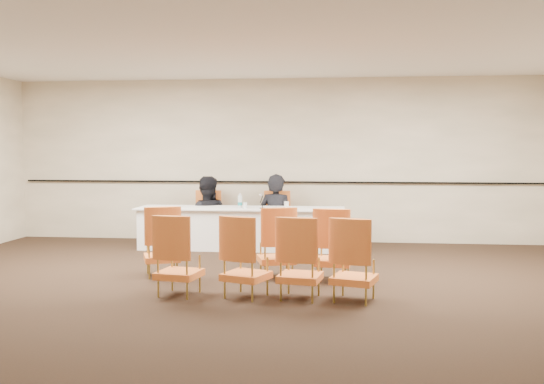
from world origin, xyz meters
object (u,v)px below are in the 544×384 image
(aud_chair_back_right, at_px, (354,259))
(panelist_main_chair, at_px, (276,218))
(panelist_main, at_px, (276,224))
(aud_chair_front_mid, at_px, (276,242))
(microphone, at_px, (262,201))
(panelist_second, at_px, (206,222))
(drinking_glass, at_px, (245,205))
(coffee_cup, at_px, (287,205))
(aud_chair_back_left, at_px, (179,255))
(aud_chair_extra, at_px, (300,257))
(panelist_second_chair, at_px, (206,217))
(water_bottle, at_px, (240,201))
(aud_chair_front_left, at_px, (162,241))
(aud_chair_back_mid, at_px, (246,256))
(panel_table, at_px, (240,228))
(aud_chair_front_right, at_px, (333,244))

(aud_chair_back_right, bearing_deg, panelist_main_chair, 124.30)
(panelist_main, bearing_deg, aud_chair_front_mid, 112.83)
(microphone, distance_m, aud_chair_front_mid, 2.19)
(panelist_second, relative_size, drinking_glass, 16.76)
(coffee_cup, height_order, aud_chair_front_mid, aud_chair_front_mid)
(aud_chair_back_left, distance_m, aud_chair_extra, 1.41)
(drinking_glass, height_order, coffee_cup, coffee_cup)
(panelist_main_chair, relative_size, aud_chair_front_mid, 1.00)
(panelist_second_chair, distance_m, coffee_cup, 1.68)
(drinking_glass, xyz_separation_m, coffee_cup, (0.70, -0.02, 0.01))
(panelist_main_chair, relative_size, water_bottle, 3.82)
(aud_chair_extra, bearing_deg, coffee_cup, 106.91)
(panelist_second_chair, relative_size, water_bottle, 3.82)
(aud_chair_front_left, bearing_deg, coffee_cup, 34.38)
(aud_chair_back_mid, relative_size, aud_chair_extra, 1.00)
(panelist_main, relative_size, coffee_cup, 14.57)
(panelist_second_chair, bearing_deg, aud_chair_back_mid, -71.49)
(panelist_main_chair, xyz_separation_m, aud_chair_front_mid, (0.29, -2.81, 0.00))
(panelist_main_chair, distance_m, aud_chair_front_mid, 2.82)
(aud_chair_extra, bearing_deg, aud_chair_front_left, 160.71)
(panelist_main_chair, distance_m, aud_chair_extra, 3.96)
(coffee_cup, xyz_separation_m, aud_chair_back_mid, (-0.18, -3.23, -0.29))
(panelist_second_chair, relative_size, aud_chair_back_right, 1.00)
(panel_table, height_order, panelist_main_chair, panelist_main_chair)
(aud_chair_back_left, bearing_deg, panelist_second_chair, 108.21)
(drinking_glass, bearing_deg, microphone, -8.35)
(panel_table, height_order, aud_chair_back_mid, aud_chair_back_mid)
(panelist_second_chair, xyz_separation_m, coffee_cup, (1.52, -0.66, 0.29))
(panelist_main, bearing_deg, panelist_main_chair, -0.00)
(water_bottle, height_order, aud_chair_back_mid, water_bottle)
(panelist_second_chair, relative_size, drinking_glass, 9.50)
(panelist_second_chair, bearing_deg, panel_table, -37.06)
(panelist_second, height_order, aud_chair_back_mid, panelist_second)
(panelist_second_chair, height_order, drinking_glass, panelist_second_chair)
(water_bottle, bearing_deg, panelist_second_chair, 141.65)
(panelist_second, xyz_separation_m, aud_chair_extra, (1.95, -3.89, 0.09))
(panelist_main_chair, distance_m, aud_chair_back_mid, 3.90)
(aud_chair_back_mid, bearing_deg, panelist_second_chair, 130.03)
(panelist_second, xyz_separation_m, aud_chair_back_right, (2.56, -3.93, 0.09))
(panelist_main, xyz_separation_m, aud_chair_back_right, (1.29, -3.93, 0.11))
(water_bottle, height_order, aud_chair_front_mid, water_bottle)
(aud_chair_front_right, distance_m, aud_chair_extra, 1.08)
(coffee_cup, distance_m, aud_chair_front_right, 2.37)
(aud_chair_front_mid, bearing_deg, panel_table, 94.25)
(panel_table, bearing_deg, microphone, -21.62)
(panelist_second_chair, bearing_deg, drinking_glass, -38.67)
(aud_chair_back_left, distance_m, aud_chair_back_right, 2.02)
(microphone, bearing_deg, aud_chair_back_left, -120.06)
(panel_table, bearing_deg, aud_chair_front_mid, -69.82)
(panelist_second_chair, xyz_separation_m, drinking_glass, (0.81, -0.64, 0.28))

